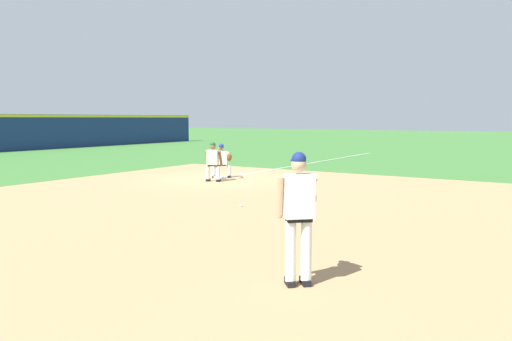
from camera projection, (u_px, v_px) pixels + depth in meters
ground_plane at (221, 179)px, 19.16m from camera, size 160.00×160.00×0.00m
infield_dirt_patch at (241, 207)px, 13.03m from camera, size 18.00×18.00×0.01m
foul_line_stripe at (315, 162)px, 26.17m from camera, size 16.70×0.10×0.00m
first_base_bag at (221, 177)px, 19.15m from camera, size 0.38×0.38×0.09m
baseball at (241, 205)px, 13.06m from camera, size 0.07×0.07×0.07m
pitcher at (299, 210)px, 6.83m from camera, size 0.85×0.56×1.86m
first_baseman at (222, 159)px, 19.28m from camera, size 0.76×1.08×1.34m
baserunner at (213, 160)px, 18.18m from camera, size 0.57×0.66×1.46m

